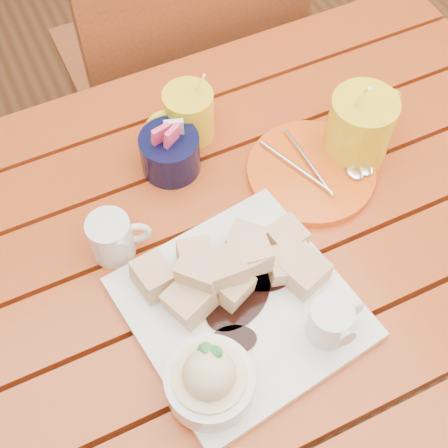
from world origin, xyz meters
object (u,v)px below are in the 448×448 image
dessert_plate (237,313)px  chair_far (182,68)px  orange_saucer (312,171)px  table (221,289)px  coffee_mug_left (187,114)px  coffee_mug_right (361,126)px

dessert_plate → chair_far: bearing=73.4°
dessert_plate → orange_saucer: 0.28m
chair_far → dessert_plate: bearing=73.4°
table → orange_saucer: orange_saucer is taller
table → orange_saucer: 0.23m
coffee_mug_left → chair_far: bearing=70.9°
dessert_plate → orange_saucer: dessert_plate is taller
coffee_mug_left → coffee_mug_right: bearing=-31.8°
chair_far → coffee_mug_left: bearing=70.0°
dessert_plate → chair_far: 0.76m
table → chair_far: bearing=73.0°
coffee_mug_right → orange_saucer: coffee_mug_right is taller
coffee_mug_left → dessert_plate: bearing=-102.0°
coffee_mug_left → coffee_mug_right: coffee_mug_right is taller
orange_saucer → chair_far: (-0.01, 0.51, -0.22)m
orange_saucer → dessert_plate: bearing=-141.1°
table → coffee_mug_right: coffee_mug_right is taller
dessert_plate → chair_far: size_ratio=0.33×
coffee_mug_left → chair_far: size_ratio=0.14×
table → dessert_plate: (-0.03, -0.10, 0.14)m
table → dessert_plate: 0.18m
dessert_plate → coffee_mug_right: size_ratio=1.87×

